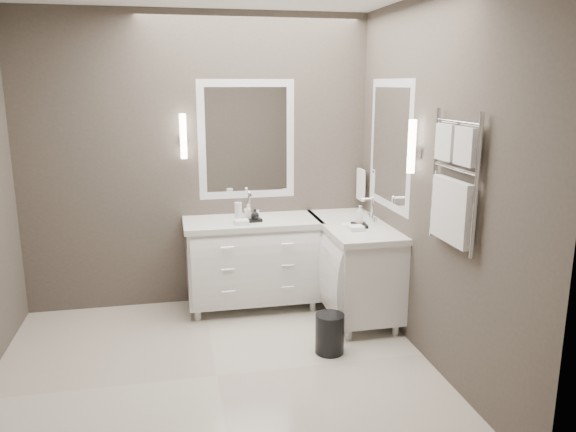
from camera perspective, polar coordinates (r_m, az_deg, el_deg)
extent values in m
cube|color=beige|center=(4.26, -7.25, -15.84)|extent=(3.20, 3.00, 0.01)
cube|color=#49413A|center=(5.27, -9.08, 5.40)|extent=(3.20, 0.01, 2.70)
cube|color=#49413A|center=(2.33, -5.06, -4.51)|extent=(3.20, 0.01, 2.70)
cube|color=#49413A|center=(4.21, 14.50, 3.17)|extent=(0.01, 3.00, 2.70)
cube|color=white|center=(5.24, -3.63, -4.61)|extent=(1.20, 0.55, 0.70)
cube|color=silver|center=(5.14, -3.69, -0.63)|extent=(1.24, 0.59, 0.05)
ellipsoid|color=white|center=(5.14, -3.68, -0.79)|extent=(0.36, 0.28, 0.12)
cylinder|color=white|center=(5.26, -3.96, 1.21)|extent=(0.02, 0.02, 0.22)
cube|color=white|center=(5.14, 6.66, -5.06)|extent=(0.55, 1.20, 0.70)
cube|color=silver|center=(5.03, 6.77, -1.00)|extent=(0.59, 1.24, 0.05)
ellipsoid|color=white|center=(5.03, 6.77, -1.17)|extent=(0.36, 0.28, 0.12)
cylinder|color=white|center=(5.05, 8.53, 0.58)|extent=(0.02, 0.02, 0.22)
cube|color=white|center=(5.27, -4.22, 7.72)|extent=(0.90, 0.02, 1.10)
cube|color=white|center=(5.27, -4.22, 7.72)|extent=(0.77, 0.02, 0.96)
cube|color=white|center=(4.90, 10.32, 7.12)|extent=(0.02, 0.90, 1.10)
cube|color=white|center=(4.90, 10.32, 7.12)|extent=(0.02, 0.90, 0.96)
cube|color=white|center=(5.16, -10.57, 7.42)|extent=(0.05, 0.05, 0.10)
cylinder|color=white|center=(5.16, -10.59, 7.97)|extent=(0.06, 0.06, 0.40)
cube|color=white|center=(4.35, 12.42, 6.25)|extent=(0.05, 0.05, 0.10)
cylinder|color=white|center=(4.34, 12.46, 6.91)|extent=(0.06, 0.06, 0.40)
cylinder|color=white|center=(5.44, 7.55, 4.64)|extent=(0.02, 0.22, 0.02)
cube|color=white|center=(5.46, 7.41, 3.18)|extent=(0.03, 0.17, 0.30)
cylinder|color=white|center=(3.59, 18.62, 2.80)|extent=(0.03, 0.03, 0.90)
cylinder|color=white|center=(4.06, 14.72, 4.23)|extent=(0.03, 0.03, 0.90)
cube|color=white|center=(3.68, 17.68, 6.74)|extent=(0.06, 0.22, 0.24)
cube|color=white|center=(3.91, 15.81, 7.21)|extent=(0.06, 0.22, 0.24)
cube|color=white|center=(3.86, 16.28, 0.49)|extent=(0.06, 0.46, 0.42)
cylinder|color=black|center=(4.49, 4.26, -11.82)|extent=(0.24, 0.24, 0.32)
cube|color=black|center=(5.06, -3.75, -0.39)|extent=(0.19, 0.16, 0.03)
cube|color=black|center=(4.91, 7.25, -0.93)|extent=(0.15, 0.18, 0.03)
cylinder|color=silver|center=(5.01, -5.07, 0.35)|extent=(0.08, 0.08, 0.18)
imported|color=white|center=(5.06, -4.14, 0.47)|extent=(0.06, 0.06, 0.12)
imported|color=black|center=(5.03, -3.38, 0.21)|extent=(0.09, 0.09, 0.09)
imported|color=white|center=(4.89, 7.29, 0.14)|extent=(0.08, 0.08, 0.16)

